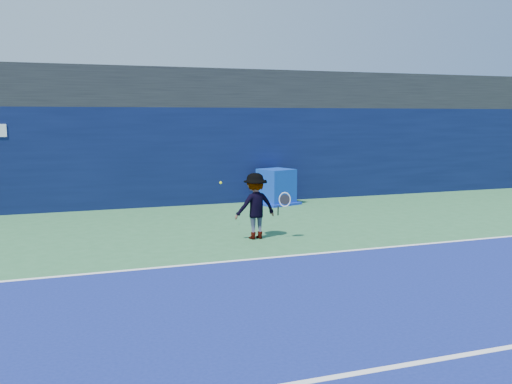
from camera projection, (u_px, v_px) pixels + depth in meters
ground at (325, 309)px, 8.17m from camera, size 80.00×80.00×0.00m
baseline at (255, 259)px, 10.97m from camera, size 24.00×0.10×0.01m
service_line at (406, 365)px, 6.31m from camera, size 24.00×0.10×0.01m
stadium_band at (167, 89)px, 18.43m from camera, size 36.00×3.00×1.20m
back_wall_assembly at (175, 156)px, 17.77m from camera, size 36.00×1.03×3.00m
equipment_cart at (276, 188)px, 17.84m from camera, size 1.45×1.45×1.10m
tennis_player at (255, 206)px, 12.76m from camera, size 1.23×0.70×1.48m
tennis_ball at (221, 183)px, 13.86m from camera, size 0.06×0.06×0.06m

